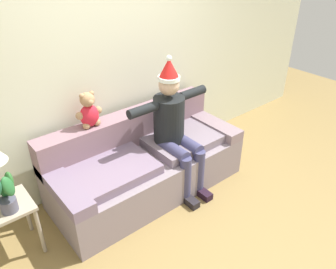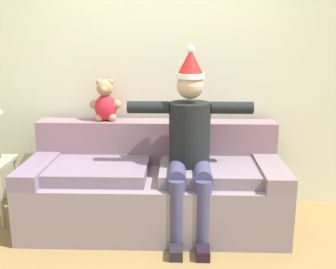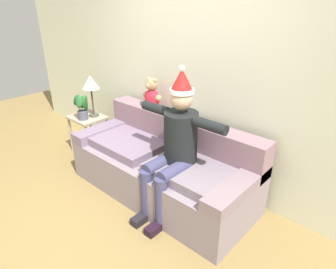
{
  "view_description": "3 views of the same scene",
  "coord_description": "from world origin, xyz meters",
  "px_view_note": "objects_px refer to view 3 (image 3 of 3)",
  "views": [
    {
      "loc": [
        -1.77,
        -1.56,
        2.55
      ],
      "look_at": [
        0.17,
        0.8,
        0.74
      ],
      "focal_mm": 35.86,
      "sensor_mm": 36.0,
      "label": 1
    },
    {
      "loc": [
        0.23,
        -2.34,
        1.63
      ],
      "look_at": [
        0.12,
        0.92,
        0.82
      ],
      "focal_mm": 43.79,
      "sensor_mm": 36.0,
      "label": 2
    },
    {
      "loc": [
        2.0,
        -1.14,
        2.1
      ],
      "look_at": [
        0.16,
        0.9,
        0.83
      ],
      "focal_mm": 31.69,
      "sensor_mm": 36.0,
      "label": 3
    }
  ],
  "objects_px": {
    "teddy_bear": "(152,95)",
    "potted_plant": "(82,106)",
    "table_lamp": "(91,84)",
    "candle_tall": "(79,105)",
    "couch": "(164,166)",
    "person_seated": "(174,143)",
    "side_table": "(88,123)"
  },
  "relations": [
    {
      "from": "couch",
      "to": "candle_tall",
      "type": "bearing_deg",
      "value": -179.55
    },
    {
      "from": "couch",
      "to": "candle_tall",
      "type": "relative_size",
      "value": 9.31
    },
    {
      "from": "table_lamp",
      "to": "potted_plant",
      "type": "distance_m",
      "value": 0.32
    },
    {
      "from": "potted_plant",
      "to": "candle_tall",
      "type": "xyz_separation_m",
      "value": [
        -0.18,
        0.07,
        -0.04
      ]
    },
    {
      "from": "couch",
      "to": "side_table",
      "type": "height_order",
      "value": "couch"
    },
    {
      "from": "teddy_bear",
      "to": "side_table",
      "type": "xyz_separation_m",
      "value": [
        -1.05,
        -0.28,
        -0.58
      ]
    },
    {
      "from": "person_seated",
      "to": "side_table",
      "type": "bearing_deg",
      "value": 174.54
    },
    {
      "from": "person_seated",
      "to": "teddy_bear",
      "type": "xyz_separation_m",
      "value": [
        -0.76,
        0.45,
        0.24
      ]
    },
    {
      "from": "side_table",
      "to": "table_lamp",
      "type": "relative_size",
      "value": 0.94
    },
    {
      "from": "potted_plant",
      "to": "teddy_bear",
      "type": "bearing_deg",
      "value": 20.12
    },
    {
      "from": "teddy_bear",
      "to": "candle_tall",
      "type": "relative_size",
      "value": 1.64
    },
    {
      "from": "person_seated",
      "to": "table_lamp",
      "type": "xyz_separation_m",
      "value": [
        -1.75,
        0.26,
        0.23
      ]
    },
    {
      "from": "candle_tall",
      "to": "person_seated",
      "type": "bearing_deg",
      "value": -4.49
    },
    {
      "from": "table_lamp",
      "to": "potted_plant",
      "type": "height_order",
      "value": "table_lamp"
    },
    {
      "from": "potted_plant",
      "to": "candle_tall",
      "type": "distance_m",
      "value": 0.2
    },
    {
      "from": "person_seated",
      "to": "table_lamp",
      "type": "distance_m",
      "value": 1.78
    },
    {
      "from": "couch",
      "to": "person_seated",
      "type": "height_order",
      "value": "person_seated"
    },
    {
      "from": "person_seated",
      "to": "potted_plant",
      "type": "bearing_deg",
      "value": 177.21
    },
    {
      "from": "table_lamp",
      "to": "candle_tall",
      "type": "bearing_deg",
      "value": -152.03
    },
    {
      "from": "side_table",
      "to": "table_lamp",
      "type": "height_order",
      "value": "table_lamp"
    },
    {
      "from": "potted_plant",
      "to": "couch",
      "type": "bearing_deg",
      "value": 3.12
    },
    {
      "from": "table_lamp",
      "to": "potted_plant",
      "type": "xyz_separation_m",
      "value": [
        -0.01,
        -0.17,
        -0.27
      ]
    },
    {
      "from": "teddy_bear",
      "to": "side_table",
      "type": "distance_m",
      "value": 1.23
    },
    {
      "from": "table_lamp",
      "to": "person_seated",
      "type": "bearing_deg",
      "value": -8.3
    },
    {
      "from": "couch",
      "to": "candle_tall",
      "type": "distance_m",
      "value": 1.68
    },
    {
      "from": "person_seated",
      "to": "teddy_bear",
      "type": "bearing_deg",
      "value": 149.1
    },
    {
      "from": "couch",
      "to": "side_table",
      "type": "bearing_deg",
      "value": 179.73
    },
    {
      "from": "teddy_bear",
      "to": "potted_plant",
      "type": "relative_size",
      "value": 1.01
    },
    {
      "from": "table_lamp",
      "to": "couch",
      "type": "bearing_deg",
      "value": -3.53
    },
    {
      "from": "teddy_bear",
      "to": "table_lamp",
      "type": "xyz_separation_m",
      "value": [
        -0.99,
        -0.2,
        -0.01
      ]
    },
    {
      "from": "side_table",
      "to": "person_seated",
      "type": "bearing_deg",
      "value": -5.46
    },
    {
      "from": "potted_plant",
      "to": "candle_tall",
      "type": "height_order",
      "value": "potted_plant"
    }
  ]
}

